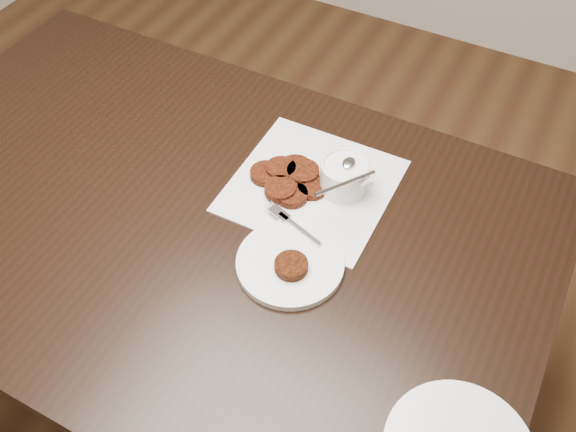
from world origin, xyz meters
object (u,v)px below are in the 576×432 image
at_px(sauce_ramekin, 346,164).
at_px(plate_with_patty, 290,261).
at_px(napkin, 312,186).
at_px(table, 206,315).

relative_size(sauce_ramekin, plate_with_patty, 0.68).
bearing_deg(sauce_ramekin, plate_with_patty, -91.78).
distance_m(napkin, sauce_ramekin, 0.09).
height_order(table, sauce_ramekin, sauce_ramekin).
bearing_deg(napkin, table, -137.53).
bearing_deg(plate_with_patty, napkin, 104.82).
xyz_separation_m(table, napkin, (0.18, 0.17, 0.38)).
bearing_deg(napkin, sauce_ramekin, 20.89).
xyz_separation_m(napkin, plate_with_patty, (0.05, -0.19, 0.01)).
distance_m(sauce_ramekin, plate_with_patty, 0.22).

